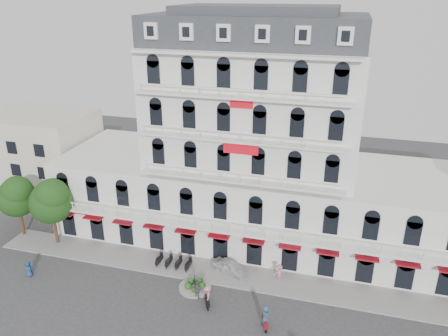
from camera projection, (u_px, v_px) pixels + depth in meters
sidewalk at (232, 275)px, 44.79m from camera, size 53.00×4.00×0.16m
main_building at (253, 155)px, 49.03m from camera, size 45.00×15.00×25.80m
flank_building_west at (41, 156)px, 59.81m from camera, size 14.00×10.00×12.00m
traffic_island at (195, 286)px, 42.80m from camera, size 3.20×3.20×1.60m
parked_scooter_row at (174, 267)px, 46.23m from camera, size 4.40×1.80×1.10m
tree_west_outer at (17, 195)px, 50.13m from camera, size 4.50×4.48×7.76m
tree_west_inner at (51, 199)px, 48.31m from camera, size 4.76×4.76×8.25m
parked_car at (230, 267)px, 45.09m from camera, size 4.30×2.92×1.36m
rider_east at (265, 317)px, 37.49m from camera, size 0.84×1.65×2.29m
rider_center at (207, 296)px, 40.09m from camera, size 1.01×1.62×2.18m
pedestrian_left at (28, 269)px, 44.37m from camera, size 0.94×0.71×1.72m
pedestrian_mid at (198, 290)px, 41.13m from camera, size 1.21×0.76×1.92m
pedestrian_right at (279, 273)px, 43.74m from camera, size 1.37×1.27×1.86m
pedestrian_far at (31, 268)px, 44.71m from camera, size 0.69×0.58×1.60m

